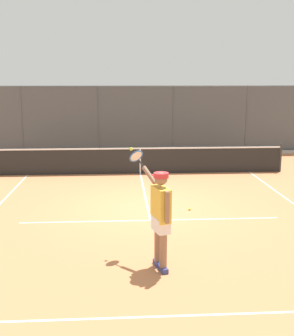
{
  "coord_description": "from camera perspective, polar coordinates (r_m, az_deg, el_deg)",
  "views": [
    {
      "loc": [
        0.71,
        11.13,
        3.43
      ],
      "look_at": [
        0.0,
        -0.2,
        1.05
      ],
      "focal_mm": 45.73,
      "sensor_mm": 36.0,
      "label": 1
    }
  ],
  "objects": [
    {
      "name": "tennis_ball_mid_court",
      "position": [
        11.46,
        5.7,
        -5.47
      ],
      "size": [
        0.07,
        0.07,
        0.07
      ],
      "primitive_type": "sphere",
      "color": "#C1D138",
      "rests_on": "ground"
    },
    {
      "name": "ground_plane",
      "position": [
        11.67,
        0.08,
        -5.26
      ],
      "size": [
        60.0,
        60.0,
        0.0
      ],
      "primitive_type": "plane",
      "color": "#C67A4C"
    },
    {
      "name": "court_line_markings",
      "position": [
        10.34,
        0.58,
        -7.53
      ],
      "size": [
        8.24,
        9.71,
        0.01
      ],
      "color": "white",
      "rests_on": "ground"
    },
    {
      "name": "tennis_net",
      "position": [
        15.66,
        -0.91,
        1.03
      ],
      "size": [
        10.59,
        0.09,
        1.07
      ],
      "color": "#2D2D2D",
      "rests_on": "ground"
    },
    {
      "name": "fence_backdrop",
      "position": [
        20.16,
        -1.55,
        5.96
      ],
      "size": [
        19.97,
        1.37,
        3.12
      ],
      "color": "#474C51",
      "rests_on": "ground"
    },
    {
      "name": "tennis_player",
      "position": [
        7.72,
        1.77,
        -5.85
      ],
      "size": [
        0.75,
        1.36,
        2.11
      ],
      "rotation": [
        0.0,
        0.0,
        -1.3
      ],
      "color": "navy",
      "rests_on": "ground"
    }
  ]
}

